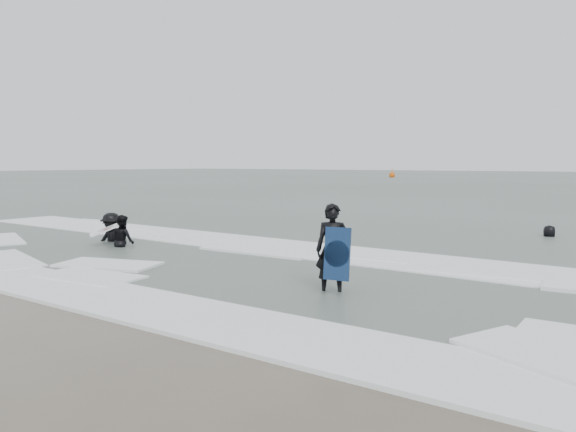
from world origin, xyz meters
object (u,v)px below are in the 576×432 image
Objects in this scene: surfer_centre at (332,295)px; surfer_right_far at (549,238)px; surfer_breaker at (112,244)px; buoy at (392,175)px; surfer_wading at (123,248)px.

surfer_right_far is (1.58, 11.07, 0.00)m from surfer_centre.
surfer_breaker is 1.10× the size of buoy.
surfer_centre is 85.25m from buoy.
surfer_right_far is (10.61, 9.36, 0.00)m from surfer_breaker.
buoy is at bearing 90.01° from surfer_breaker.
surfer_breaker is at bearing 18.00° from surfer_right_far.
buoy reaches higher than surfer_right_far.
buoy is at bearing 88.99° from surfer_centre.
buoy is at bearing -83.83° from surfer_right_far.
surfer_centre is 11.19m from surfer_right_far.
surfer_centre is at bearing -65.02° from buoy.
surfer_centre is 8.11m from surfer_wading.
surfer_breaker is at bearing -70.35° from buoy.
surfer_centre is 1.15× the size of surfer_wading.
surfer_wading is at bearing -39.33° from surfer_breaker.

